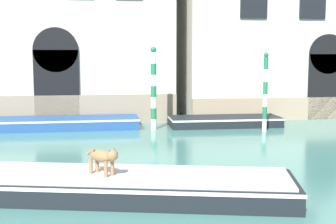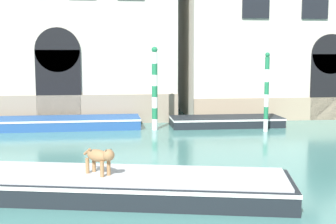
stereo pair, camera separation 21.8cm
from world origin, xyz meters
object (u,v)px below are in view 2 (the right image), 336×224
object	(u,v)px
boat_foreground	(100,184)
boat_moored_far	(226,121)
boat_moored_near_palazzo	(61,123)
mooring_pole_0	(267,92)
dog_on_deck	(100,156)
mooring_pole_2	(155,88)

from	to	relation	value
boat_foreground	boat_moored_far	distance (m)	11.09
boat_moored_near_palazzo	mooring_pole_0	xyz separation A→B (m)	(8.56, -1.71, 1.40)
dog_on_deck	mooring_pole_2	world-z (taller)	mooring_pole_2
dog_on_deck	mooring_pole_0	world-z (taller)	mooring_pole_0
boat_foreground	mooring_pole_2	size ratio (longest dim) A/B	2.52
dog_on_deck	boat_moored_near_palazzo	size ratio (longest dim) A/B	0.11
boat_foreground	mooring_pole_2	bearing A→B (deg)	89.77
mooring_pole_2	boat_moored_far	bearing A→B (deg)	10.68
dog_on_deck	mooring_pole_2	xyz separation A→B (m)	(2.05, 9.28, 0.81)
boat_moored_near_palazzo	boat_moored_far	xyz separation A→B (m)	(7.26, -0.17, -0.03)
boat_moored_near_palazzo	mooring_pole_0	world-z (taller)	mooring_pole_0
boat_foreground	dog_on_deck	distance (m)	0.69
boat_foreground	dog_on_deck	world-z (taller)	dog_on_deck
mooring_pole_0	mooring_pole_2	distance (m)	4.65
mooring_pole_0	boat_moored_far	bearing A→B (deg)	130.29
boat_moored_near_palazzo	mooring_pole_2	xyz separation A→B (m)	(4.01, -0.78, 1.52)
boat_foreground	boat_moored_far	bearing A→B (deg)	73.92
boat_moored_near_palazzo	boat_moored_far	bearing A→B (deg)	-2.35
dog_on_deck	mooring_pole_2	bearing A→B (deg)	124.56
boat_moored_near_palazzo	boat_moored_far	world-z (taller)	boat_moored_near_palazzo
dog_on_deck	boat_moored_near_palazzo	distance (m)	10.27
dog_on_deck	mooring_pole_0	distance (m)	10.66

